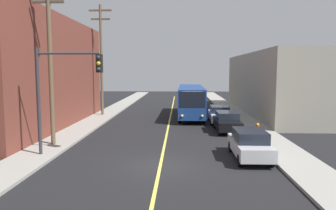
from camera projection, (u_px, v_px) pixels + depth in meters
The scene contains 14 objects.
ground_plane at pixel (160, 165), 16.71m from camera, with size 120.00×120.00×0.00m, color black.
sidewalk_left at pixel (81, 129), 26.91m from camera, with size 2.50×90.00×0.15m, color gray.
sidewalk_right at pixel (256, 130), 26.38m from camera, with size 2.50×90.00×0.15m, color gray.
lane_stripe_center at pixel (170, 121), 31.62m from camera, with size 0.16×60.00×0.01m, color #D8CC4C.
building_left_brick at pixel (12, 73), 27.74m from camera, with size 10.00×20.99×9.43m.
building_right_warehouse at pixel (298, 84), 36.68m from camera, with size 12.00×24.04×6.82m.
city_bus at pixel (191, 100), 34.35m from camera, with size 2.75×12.19×3.20m.
parked_car_silver at pixel (250, 144), 17.88m from camera, with size 1.82×4.40×1.62m.
parked_car_black at pixel (227, 121), 25.83m from camera, with size 1.84×4.41×1.62m.
parked_car_white at pixel (219, 114), 30.05m from camera, with size 1.89×4.43×1.62m.
utility_pole_near at pixel (50, 55), 20.32m from camera, with size 2.40×0.28×10.52m.
utility_pole_mid at pixel (101, 56), 34.28m from camera, with size 2.40×0.28×11.67m.
traffic_signal_left_corner at pixel (65, 81), 17.88m from camera, with size 3.75×0.48×6.00m.
fire_hydrant at pixel (257, 128), 24.11m from camera, with size 0.44×0.26×0.84m.
Camera 1 is at (1.00, -16.26, 4.90)m, focal length 34.34 mm.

